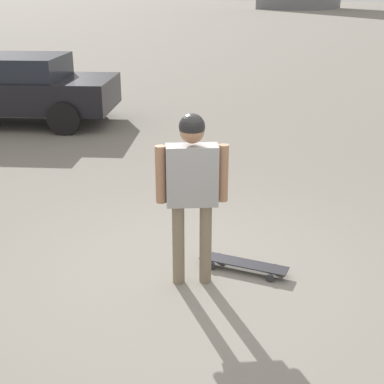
{
  "coord_description": "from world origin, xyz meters",
  "views": [
    {
      "loc": [
        -3.96,
        -2.34,
        2.71
      ],
      "look_at": [
        0.0,
        0.0,
        0.94
      ],
      "focal_mm": 50.0,
      "sensor_mm": 36.0,
      "label": 1
    }
  ],
  "objects": [
    {
      "name": "ground_plane",
      "position": [
        0.0,
        0.0,
        0.0
      ],
      "size": [
        220.0,
        220.0,
        0.0
      ],
      "primitive_type": "plane",
      "color": "gray"
    },
    {
      "name": "person",
      "position": [
        0.0,
        0.0,
        1.06
      ],
      "size": [
        0.43,
        0.57,
        1.68
      ],
      "rotation": [
        0.0,
        0.0,
        -0.97
      ],
      "color": "#7A6B56",
      "rests_on": "ground_plane"
    },
    {
      "name": "skateboard",
      "position": [
        0.45,
        -0.34,
        0.07
      ],
      "size": [
        0.33,
        0.93,
        0.09
      ],
      "rotation": [
        0.0,
        0.0,
        1.7
      ],
      "color": "#232328",
      "rests_on": "ground_plane"
    },
    {
      "name": "car_parked_near",
      "position": [
        3.85,
        6.53,
        0.74
      ],
      "size": [
        3.46,
        4.46,
        1.41
      ],
      "rotation": [
        0.0,
        0.0,
        2.03
      ],
      "color": "black",
      "rests_on": "ground_plane"
    }
  ]
}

